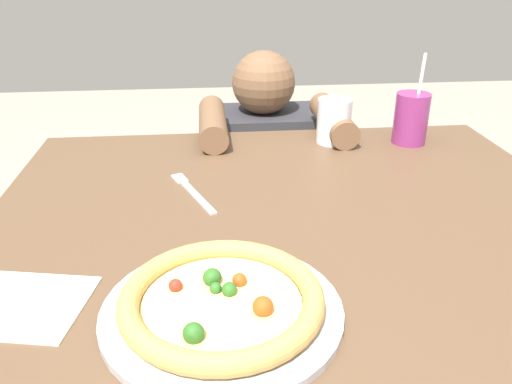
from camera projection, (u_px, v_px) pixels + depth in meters
dining_table at (292, 265)px, 0.99m from camera, size 1.12×0.94×0.75m
pizza_near at (222, 303)px, 0.68m from camera, size 0.32×0.32×0.04m
drink_cup_colored at (411, 118)px, 1.27m from camera, size 0.08×0.08×0.22m
water_cup_clear at (334, 121)px, 1.27m from camera, size 0.08×0.08×0.11m
paper_napkin at (26, 305)px, 0.70m from camera, size 0.19×0.17×0.00m
fork at (191, 191)px, 1.03m from camera, size 0.09×0.19×0.00m
diner_seated at (263, 205)px, 1.69m from camera, size 0.38×0.51×0.92m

